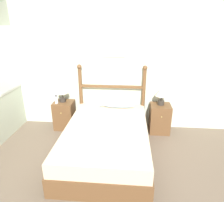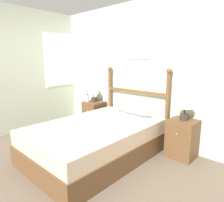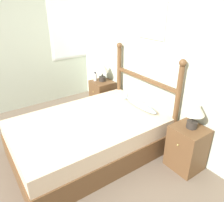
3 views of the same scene
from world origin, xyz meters
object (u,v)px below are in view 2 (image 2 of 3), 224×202
(nightstand_right, at_px, (182,139))
(fish_pillow, at_px, (135,112))
(table_lamp_left, at_px, (94,90))
(nightstand_left, at_px, (94,115))
(table_lamp_right, at_px, (185,103))
(bed, at_px, (97,140))
(bottle, at_px, (88,98))

(nightstand_right, height_order, fish_pillow, fish_pillow)
(table_lamp_left, xyz_separation_m, fish_pillow, (1.16, -0.06, -0.28))
(nightstand_left, xyz_separation_m, table_lamp_left, (-0.02, 0.02, 0.56))
(nightstand_left, bearing_deg, table_lamp_right, 0.61)
(nightstand_left, bearing_deg, nightstand_right, 0.00)
(bed, distance_m, table_lamp_left, 1.48)
(table_lamp_right, bearing_deg, fish_pillow, -175.76)
(nightstand_left, height_order, table_lamp_left, table_lamp_left)
(bed, relative_size, table_lamp_left, 5.49)
(table_lamp_right, relative_size, fish_pillow, 0.55)
(bed, bearing_deg, fish_pillow, 80.68)
(nightstand_right, height_order, bottle, bottle)
(bottle, bearing_deg, bed, -35.04)
(bed, xyz_separation_m, table_lamp_left, (-1.03, 0.89, 0.60))
(nightstand_left, distance_m, nightstand_right, 2.02)
(bed, distance_m, nightstand_left, 1.33)
(nightstand_left, xyz_separation_m, bottle, (-0.11, -0.08, 0.38))
(nightstand_right, distance_m, table_lamp_left, 2.11)
(nightstand_left, relative_size, table_lamp_left, 1.57)
(table_lamp_right, relative_size, bottle, 2.10)
(table_lamp_left, height_order, fish_pillow, table_lamp_left)
(nightstand_left, distance_m, table_lamp_left, 0.56)
(table_lamp_right, height_order, fish_pillow, table_lamp_right)
(nightstand_left, relative_size, nightstand_right, 1.00)
(bed, relative_size, bottle, 11.53)
(table_lamp_right, xyz_separation_m, fish_pillow, (-0.87, -0.06, -0.28))
(nightstand_right, relative_size, fish_pillow, 0.86)
(nightstand_right, distance_m, table_lamp_right, 0.56)
(bed, height_order, nightstand_right, nightstand_right)
(nightstand_left, distance_m, fish_pillow, 1.18)
(fish_pillow, bearing_deg, table_lamp_left, 177.04)
(nightstand_right, xyz_separation_m, table_lamp_right, (-0.00, 0.02, 0.56))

